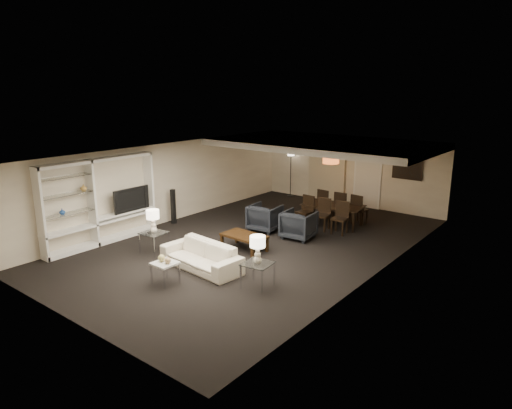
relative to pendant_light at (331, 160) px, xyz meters
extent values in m
plane|color=black|center=(-0.30, -3.50, -1.92)|extent=(11.00, 11.00, 0.00)
cube|color=silver|center=(-0.30, -3.50, 0.58)|extent=(7.00, 11.00, 0.02)
cube|color=#C2B39C|center=(-0.30, 2.00, -0.67)|extent=(7.00, 0.02, 2.50)
cube|color=#C2B39C|center=(-0.30, -9.00, -0.67)|extent=(7.00, 0.02, 2.50)
cube|color=#C2B39C|center=(-3.80, -3.50, -0.67)|extent=(0.02, 11.00, 2.50)
cube|color=#C2B39C|center=(3.20, -3.50, -0.67)|extent=(0.02, 11.00, 2.50)
cube|color=silver|center=(-0.30, 0.00, 0.48)|extent=(7.00, 4.00, 0.20)
cube|color=beige|center=(-1.20, 1.92, -0.72)|extent=(1.50, 0.12, 2.40)
cube|color=silver|center=(0.40, 1.97, -0.87)|extent=(0.90, 0.05, 2.10)
cube|color=#142D38|center=(1.80, 1.96, -0.37)|extent=(0.95, 0.04, 0.65)
cylinder|color=#D8591E|center=(0.00, 0.00, 0.00)|extent=(0.52, 0.52, 0.24)
imported|color=beige|center=(-0.21, -5.72, -1.61)|extent=(2.20, 1.01, 0.62)
imported|color=black|center=(-0.81, -2.42, -1.52)|extent=(0.94, 0.96, 0.79)
imported|color=black|center=(0.39, -2.42, -1.52)|extent=(0.93, 0.96, 0.79)
sphere|color=tan|center=(-0.31, -6.82, -1.35)|extent=(0.16, 0.16, 0.16)
sphere|color=tan|center=(-0.11, -6.82, -1.36)|extent=(0.14, 0.14, 0.14)
imported|color=black|center=(-3.58, -5.19, -0.84)|extent=(1.16, 0.15, 0.67)
imported|color=#214993|center=(-3.61, -7.20, -0.78)|extent=(0.15, 0.15, 0.16)
imported|color=#BA8B3E|center=(-3.61, -6.55, -0.28)|extent=(0.16, 0.16, 0.17)
cube|color=black|center=(-3.50, -3.63, -1.37)|extent=(0.14, 0.14, 1.10)
imported|color=black|center=(0.51, -0.70, -1.60)|extent=(1.94, 1.23, 0.64)
camera|label=1|loc=(7.07, -12.87, 2.27)|focal=32.00mm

